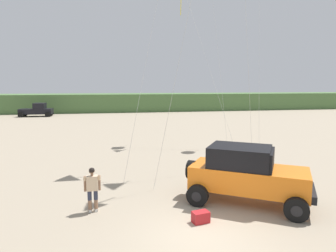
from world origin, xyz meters
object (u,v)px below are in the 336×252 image
Objects in this scene: jeep at (247,173)px; person_watching at (92,187)px; distant_pickup at (37,110)px; cooler_box at (201,217)px.

jeep is 2.97× the size of person_watching.
person_watching is 37.51m from distant_pickup.
jeep reaches higher than person_watching.
distant_pickup is (-13.65, 37.75, 0.75)m from cooler_box.
cooler_box is at bearing -23.68° from person_watching.
jeep reaches higher than distant_pickup.
jeep is 2.80m from cooler_box.
person_watching is 2.98× the size of cooler_box.
jeep is at bearing -2.78° from person_watching.
cooler_box is 0.12× the size of distant_pickup.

